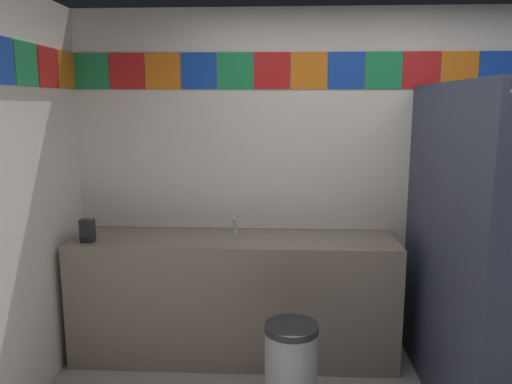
# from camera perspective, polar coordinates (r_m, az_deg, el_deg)

# --- Properties ---
(wall_back) EXTENTS (4.26, 0.09, 2.52)m
(wall_back) POSITION_cam_1_polar(r_m,az_deg,el_deg) (3.79, 11.89, 1.29)
(wall_back) COLOR silver
(wall_back) RESTS_ON ground_plane
(vanity_counter) EXTENTS (2.30, 0.55, 0.90)m
(vanity_counter) POSITION_cam_1_polar(r_m,az_deg,el_deg) (3.67, -2.54, -11.95)
(vanity_counter) COLOR gray
(vanity_counter) RESTS_ON ground_plane
(faucet_center) EXTENTS (0.04, 0.10, 0.14)m
(faucet_center) POSITION_cam_1_polar(r_m,az_deg,el_deg) (3.60, -2.46, -4.10)
(faucet_center) COLOR silver
(faucet_center) RESTS_ON vanity_counter
(soap_dispenser) EXTENTS (0.09, 0.09, 0.16)m
(soap_dispenser) POSITION_cam_1_polar(r_m,az_deg,el_deg) (3.60, -18.90, -4.25)
(soap_dispenser) COLOR black
(soap_dispenser) RESTS_ON vanity_counter
(stall_divider) EXTENTS (0.92, 1.45, 1.96)m
(stall_divider) POSITION_cam_1_polar(r_m,az_deg,el_deg) (3.04, 24.84, -7.18)
(stall_divider) COLOR #33384C
(stall_divider) RESTS_ON ground_plane
(toilet) EXTENTS (0.39, 0.49, 0.74)m
(toilet) POSITION_cam_1_polar(r_m,az_deg,el_deg) (3.83, 25.49, -14.46)
(toilet) COLOR white
(toilet) RESTS_ON ground_plane
(trash_bin) EXTENTS (0.31, 0.31, 0.59)m
(trash_bin) POSITION_cam_1_polar(r_m,az_deg,el_deg) (3.06, 4.05, -20.07)
(trash_bin) COLOR #999EA3
(trash_bin) RESTS_ON ground_plane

